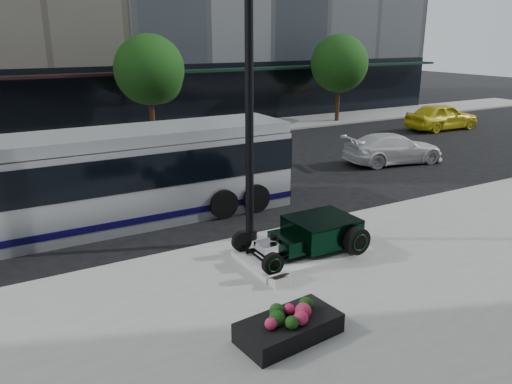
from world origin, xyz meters
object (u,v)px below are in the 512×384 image
lamppost (249,117)px  flower_planter (289,326)px  hot_rod (315,233)px  yellow_taxi (442,116)px  transit_bus (105,179)px  white_sedan (394,148)px

lamppost → flower_planter: (-1.72, -4.67, -3.26)m
hot_rod → lamppost: size_ratio=0.43×
flower_planter → yellow_taxi: 25.48m
lamppost → transit_bus: lamppost is taller
hot_rod → lamppost: (-1.02, 1.72, 2.92)m
transit_bus → white_sedan: bearing=6.1°
flower_planter → yellow_taxi: bearing=34.7°
hot_rod → flower_planter: (-2.74, -2.95, -0.34)m
white_sedan → flower_planter: bearing=139.3°
white_sedan → lamppost: bearing=126.3°
flower_planter → transit_bus: transit_bus is taller
hot_rod → flower_planter: 4.04m
lamppost → yellow_taxi: 21.77m
white_sedan → yellow_taxi: yellow_taxi is taller
hot_rod → white_sedan: size_ratio=0.68×
hot_rod → yellow_taxi: yellow_taxi is taller
lamppost → transit_bus: 5.16m
flower_planter → lamppost: bearing=69.8°
lamppost → yellow_taxi: bearing=27.1°
flower_planter → transit_bus: (-1.43, 8.15, 1.13)m
lamppost → transit_bus: (-3.15, 3.48, -2.13)m
hot_rod → white_sedan: white_sedan is taller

